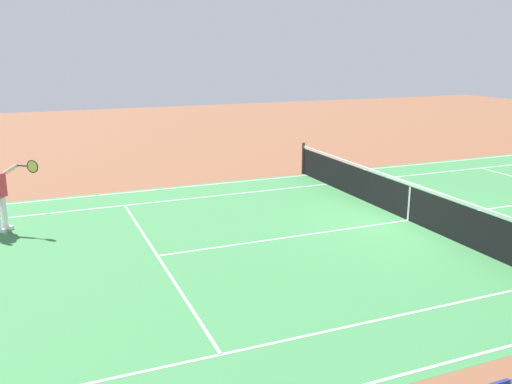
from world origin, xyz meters
TOP-DOWN VIEW (x-y plane):
  - ground_plane at (0.00, 0.00)m, footprint 60.00×60.00m
  - court_slab at (0.00, 0.00)m, footprint 24.20×11.40m
  - court_line_markings at (0.00, 0.00)m, footprint 23.85×11.05m
  - tennis_net at (0.00, 0.00)m, footprint 0.10×11.70m

SIDE VIEW (x-z plane):
  - ground_plane at x=0.00m, z-range 0.00..0.00m
  - court_slab at x=0.00m, z-range 0.00..0.00m
  - court_line_markings at x=0.00m, z-range 0.00..0.01m
  - tennis_net at x=0.00m, z-range -0.05..1.03m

